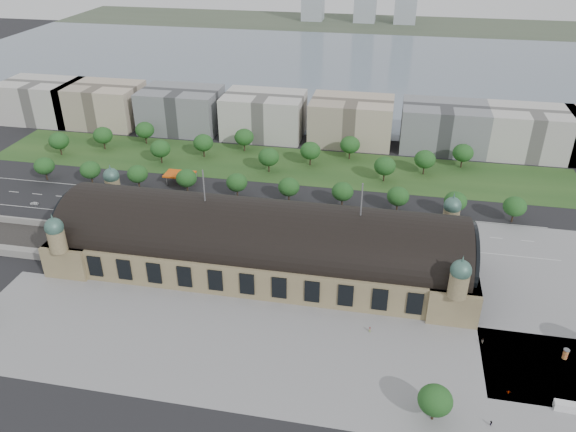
% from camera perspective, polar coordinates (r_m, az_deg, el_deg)
% --- Properties ---
extents(ground, '(900.00, 900.00, 0.00)m').
position_cam_1_polar(ground, '(208.79, -2.70, -5.16)').
color(ground, black).
rests_on(ground, ground).
extents(station, '(150.00, 48.40, 44.30)m').
position_cam_1_polar(station, '(203.20, -2.77, -2.77)').
color(station, '#93845B').
rests_on(station, ground).
extents(plaza_south, '(190.00, 48.00, 0.12)m').
position_cam_1_polar(plaza_south, '(173.34, -2.87, -13.57)').
color(plaza_south, gray).
rests_on(plaza_south, ground).
extents(plaza_east, '(56.00, 100.00, 0.12)m').
position_cam_1_polar(plaza_east, '(213.07, 25.61, -7.66)').
color(plaza_east, gray).
rests_on(plaza_east, ground).
extents(road_slab, '(260.00, 26.00, 0.10)m').
position_cam_1_polar(road_slab, '(244.69, -5.19, 0.27)').
color(road_slab, black).
rests_on(road_slab, ground).
extents(grass_belt, '(300.00, 45.00, 0.10)m').
position_cam_1_polar(grass_belt, '(291.35, -1.32, 5.30)').
color(grass_belt, '#22461C').
rests_on(grass_belt, ground).
extents(petrol_station, '(14.00, 13.00, 5.05)m').
position_cam_1_polar(petrol_station, '(276.67, -10.48, 4.13)').
color(petrol_station, '#E1520D').
rests_on(petrol_station, ground).
extents(lake, '(700.00, 320.00, 0.08)m').
position_cam_1_polar(lake, '(481.84, 5.84, 14.81)').
color(lake, slate).
rests_on(lake, ground).
extents(far_shore, '(700.00, 120.00, 0.14)m').
position_cam_1_polar(far_shore, '(677.00, 7.69, 18.82)').
color(far_shore, '#44513D').
rests_on(far_shore, ground).
extents(office_0, '(45.00, 32.00, 24.00)m').
position_cam_1_polar(office_0, '(382.85, -23.68, 10.67)').
color(office_0, '#B7B4AE').
rests_on(office_0, ground).
extents(office_1, '(45.00, 32.00, 24.00)m').
position_cam_1_polar(office_1, '(362.15, -18.32, 10.69)').
color(office_1, '#BFAE96').
rests_on(office_1, ground).
extents(office_2, '(45.00, 32.00, 24.00)m').
position_cam_1_polar(office_2, '(341.15, -10.79, 10.56)').
color(office_2, gray).
rests_on(office_2, ground).
extents(office_3, '(45.00, 32.00, 24.00)m').
position_cam_1_polar(office_3, '(326.51, -2.45, 10.20)').
color(office_3, '#B7B4AE').
rests_on(office_3, ground).
extents(office_4, '(45.00, 32.00, 24.00)m').
position_cam_1_polar(office_4, '(319.11, 6.45, 9.59)').
color(office_4, '#BFAE96').
rests_on(office_4, ground).
extents(office_5, '(45.00, 32.00, 24.00)m').
position_cam_1_polar(office_5, '(319.47, 15.51, 8.74)').
color(office_5, gray).
rests_on(office_5, ground).
extents(office_6, '(45.00, 32.00, 24.00)m').
position_cam_1_polar(office_6, '(326.40, 23.43, 7.81)').
color(office_6, '#B7B4AE').
rests_on(office_6, ground).
extents(tree_row_0, '(9.60, 9.60, 11.52)m').
position_cam_1_polar(tree_row_0, '(295.16, -23.52, 4.69)').
color(tree_row_0, '#2D2116').
rests_on(tree_row_0, ground).
extents(tree_row_1, '(9.60, 9.60, 11.52)m').
position_cam_1_polar(tree_row_1, '(282.64, -19.45, 4.44)').
color(tree_row_1, '#2D2116').
rests_on(tree_row_1, ground).
extents(tree_row_2, '(9.60, 9.60, 11.52)m').
position_cam_1_polar(tree_row_2, '(271.66, -15.04, 4.15)').
color(tree_row_2, '#2D2116').
rests_on(tree_row_2, ground).
extents(tree_row_3, '(9.60, 9.60, 11.52)m').
position_cam_1_polar(tree_row_3, '(262.43, -10.28, 3.80)').
color(tree_row_3, '#2D2116').
rests_on(tree_row_3, ground).
extents(tree_row_4, '(9.60, 9.60, 11.52)m').
position_cam_1_polar(tree_row_4, '(255.13, -5.22, 3.41)').
color(tree_row_4, '#2D2116').
rests_on(tree_row_4, ground).
extents(tree_row_5, '(9.60, 9.60, 11.52)m').
position_cam_1_polar(tree_row_5, '(249.92, 0.08, 2.97)').
color(tree_row_5, '#2D2116').
rests_on(tree_row_5, ground).
extents(tree_row_6, '(9.60, 9.60, 11.52)m').
position_cam_1_polar(tree_row_6, '(246.95, 5.56, 2.48)').
color(tree_row_6, '#2D2116').
rests_on(tree_row_6, ground).
extents(tree_row_7, '(9.60, 9.60, 11.52)m').
position_cam_1_polar(tree_row_7, '(246.30, 11.12, 1.97)').
color(tree_row_7, '#2D2116').
rests_on(tree_row_7, ground).
extents(tree_row_8, '(9.60, 9.60, 11.52)m').
position_cam_1_polar(tree_row_8, '(247.97, 16.65, 1.44)').
color(tree_row_8, '#2D2116').
rests_on(tree_row_8, ground).
extents(tree_row_9, '(9.60, 9.60, 11.52)m').
position_cam_1_polar(tree_row_9, '(251.94, 22.05, 0.91)').
color(tree_row_9, '#2D2116').
rests_on(tree_row_9, ground).
extents(tree_belt_0, '(10.40, 10.40, 12.48)m').
position_cam_1_polar(tree_belt_0, '(323.21, -22.25, 7.09)').
color(tree_belt_0, '#2D2116').
rests_on(tree_belt_0, ground).
extents(tree_belt_1, '(10.40, 10.40, 12.48)m').
position_cam_1_polar(tree_belt_1, '(323.13, -18.30, 7.80)').
color(tree_belt_1, '#2D2116').
rests_on(tree_belt_1, ground).
extents(tree_belt_2, '(10.40, 10.40, 12.48)m').
position_cam_1_polar(tree_belt_2, '(324.61, -14.35, 8.46)').
color(tree_belt_2, '#2D2116').
rests_on(tree_belt_2, ground).
extents(tree_belt_3, '(10.40, 10.40, 12.48)m').
position_cam_1_polar(tree_belt_3, '(296.68, -12.85, 6.69)').
color(tree_belt_3, '#2D2116').
rests_on(tree_belt_3, ground).
extents(tree_belt_4, '(10.40, 10.40, 12.48)m').
position_cam_1_polar(tree_belt_4, '(300.23, -8.61, 7.37)').
color(tree_belt_4, '#2D2116').
rests_on(tree_belt_4, ground).
extents(tree_belt_5, '(10.40, 10.40, 12.48)m').
position_cam_1_polar(tree_belt_5, '(305.39, -4.48, 7.99)').
color(tree_belt_5, '#2D2116').
rests_on(tree_belt_5, ground).
extents(tree_belt_6, '(10.40, 10.40, 12.48)m').
position_cam_1_polar(tree_belt_6, '(279.42, -1.98, 6.01)').
color(tree_belt_6, '#2D2116').
rests_on(tree_belt_6, ground).
extents(tree_belt_7, '(10.40, 10.40, 12.48)m').
position_cam_1_polar(tree_belt_7, '(286.98, 2.29, 6.65)').
color(tree_belt_7, '#2D2116').
rests_on(tree_belt_7, ground).
extents(tree_belt_8, '(10.40, 10.40, 12.48)m').
position_cam_1_polar(tree_belt_8, '(296.06, 6.32, 7.21)').
color(tree_belt_8, '#2D2116').
rests_on(tree_belt_8, ground).
extents(tree_belt_9, '(10.40, 10.40, 12.48)m').
position_cam_1_polar(tree_belt_9, '(273.18, 9.81, 5.03)').
color(tree_belt_9, '#2D2116').
rests_on(tree_belt_9, ground).
extents(tree_belt_10, '(10.40, 10.40, 12.48)m').
position_cam_1_polar(tree_belt_10, '(284.74, 13.74, 5.62)').
color(tree_belt_10, '#2D2116').
rests_on(tree_belt_10, ground).
extents(tree_belt_11, '(10.40, 10.40, 12.48)m').
position_cam_1_polar(tree_belt_11, '(297.55, 17.36, 6.14)').
color(tree_belt_11, '#2D2116').
rests_on(tree_belt_11, ground).
extents(tree_plaza_s, '(9.00, 9.00, 10.64)m').
position_cam_1_polar(tree_plaza_s, '(155.01, 14.73, -17.66)').
color(tree_plaza_s, '#2D2116').
rests_on(tree_plaza_s, ground).
extents(traffic_car_0, '(3.88, 1.58, 1.32)m').
position_cam_1_polar(traffic_car_0, '(274.97, -24.38, 1.18)').
color(traffic_car_0, silver).
rests_on(traffic_car_0, ground).
extents(traffic_car_1, '(5.00, 1.88, 1.63)m').
position_cam_1_polar(traffic_car_1, '(270.10, -15.71, 2.34)').
color(traffic_car_1, gray).
rests_on(traffic_car_1, ground).
extents(traffic_car_4, '(4.14, 1.93, 1.37)m').
position_cam_1_polar(traffic_car_4, '(236.37, 0.65, -0.51)').
color(traffic_car_4, '#1B1D4C').
rests_on(traffic_car_4, ground).
extents(traffic_car_5, '(5.06, 2.03, 1.64)m').
position_cam_1_polar(traffic_car_5, '(240.74, 11.65, -0.54)').
color(traffic_car_5, slate).
rests_on(traffic_car_5, ground).
extents(traffic_car_6, '(5.42, 2.99, 1.44)m').
position_cam_1_polar(traffic_car_6, '(231.13, 15.93, -2.48)').
color(traffic_car_6, white).
rests_on(traffic_car_6, ground).
extents(parked_car_0, '(4.17, 3.33, 1.33)m').
position_cam_1_polar(parked_car_0, '(247.95, -17.15, -0.42)').
color(parked_car_0, black).
rests_on(parked_car_0, ground).
extents(parked_car_1, '(5.60, 4.60, 1.42)m').
position_cam_1_polar(parked_car_1, '(253.18, -17.73, 0.13)').
color(parked_car_1, '#9C3213').
rests_on(parked_car_1, ground).
extents(parked_car_2, '(5.59, 4.61, 1.53)m').
position_cam_1_polar(parked_car_2, '(243.30, -12.85, -0.37)').
color(parked_car_2, '#1C1A49').
rests_on(parked_car_2, ground).
extents(parked_car_3, '(4.90, 3.81, 1.56)m').
position_cam_1_polar(parked_car_3, '(248.05, -15.37, -0.10)').
color(parked_car_3, '#575A5F').
rests_on(parked_car_3, ground).
extents(parked_car_4, '(4.46, 4.00, 1.47)m').
position_cam_1_polar(parked_car_4, '(235.84, -7.96, -0.88)').
color(parked_car_4, silver).
rests_on(parked_car_4, ground).
extents(parked_car_5, '(5.91, 4.56, 1.49)m').
position_cam_1_polar(parked_car_5, '(234.11, -7.14, -1.06)').
color(parked_car_5, gray).
rests_on(parked_car_5, ground).
extents(parked_car_6, '(5.65, 4.76, 1.55)m').
position_cam_1_polar(parked_car_6, '(234.05, -9.36, -1.24)').
color(parked_car_6, black).
rests_on(parked_car_6, ground).
extents(bus_west, '(13.30, 4.37, 3.64)m').
position_cam_1_polar(bus_west, '(235.97, -7.06, -0.49)').
color(bus_west, '#B01C35').
rests_on(bus_west, ground).
extents(bus_mid, '(11.49, 3.59, 3.15)m').
position_cam_1_polar(bus_mid, '(234.59, -1.79, -0.52)').
color(bus_mid, silver).
rests_on(bus_mid, ground).
extents(bus_east, '(12.57, 3.40, 3.47)m').
position_cam_1_polar(bus_east, '(229.35, 2.27, -1.23)').
color(bus_east, silver).
rests_on(bus_east, ground).
extents(van_south, '(5.83, 2.55, 2.48)m').
position_cam_1_polar(van_south, '(172.84, 26.24, -16.96)').
color(van_south, silver).
rests_on(van_south, ground).
extents(advertising_column, '(1.80, 1.80, 3.42)m').
position_cam_1_polar(advertising_column, '(188.37, 26.37, -12.44)').
color(advertising_column, '#D13441').
rests_on(advertising_column, ground).
extents(pedestrian_0, '(0.89, 0.51, 1.83)m').
position_cam_1_polar(pedestrian_0, '(180.92, 8.31, -11.36)').
color(pedestrian_0, gray).
rests_on(pedestrian_0, ground).
extents(pedestrian_2, '(1.02, 1.03, 1.90)m').
position_cam_1_polar(pedestrian_2, '(184.89, 19.15, -11.91)').
color(pedestrian_2, gray).
rests_on(pedestrian_2, ground).
extents(pedestrian_3, '(1.20, 0.67, 1.95)m').
position_cam_1_polar(pedestrian_3, '(171.13, 21.47, -16.34)').
color(pedestrian_3, gray).
rests_on(pedestrian_3, ground).
extents(pedestrian_4, '(1.12, 0.97, 1.62)m').
position_cam_1_polar(pedestrian_4, '(162.05, 19.91, -19.20)').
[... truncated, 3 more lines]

